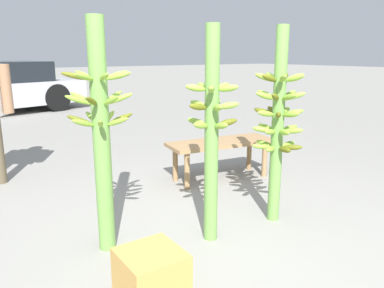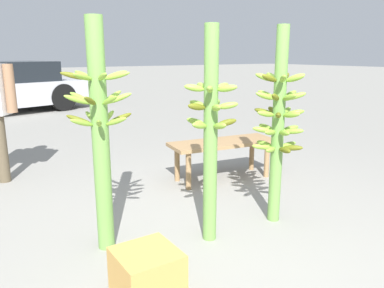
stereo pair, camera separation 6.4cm
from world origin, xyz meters
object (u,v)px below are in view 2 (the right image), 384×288
Objects in this scene: banana_stalk_center at (211,131)px; banana_stalk_right at (278,122)px; banana_stalk_left at (100,132)px; produce_crate at (147,279)px; market_bench at (223,147)px.

banana_stalk_center is 0.68m from banana_stalk_right.
produce_crate is (-0.04, -0.78, -0.72)m from banana_stalk_left.
banana_stalk_left is at bearing -147.09° from market_bench.
banana_stalk_center is at bearing 177.83° from banana_stalk_right.
produce_crate is at bearing -130.00° from market_bench.
banana_stalk_left reaches higher than banana_stalk_center.
produce_crate is at bearing -93.18° from banana_stalk_left.
produce_crate is at bearing -149.12° from banana_stalk_center.
banana_stalk_left is 1.03× the size of banana_stalk_center.
banana_stalk_center is at bearing -23.50° from banana_stalk_left.
banana_stalk_left is 1.06m from produce_crate.
market_bench is 3.76× the size of produce_crate.
banana_stalk_left is 1.01× the size of banana_stalk_right.
market_bench is 2.37m from produce_crate.
produce_crate is at bearing -163.21° from banana_stalk_right.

